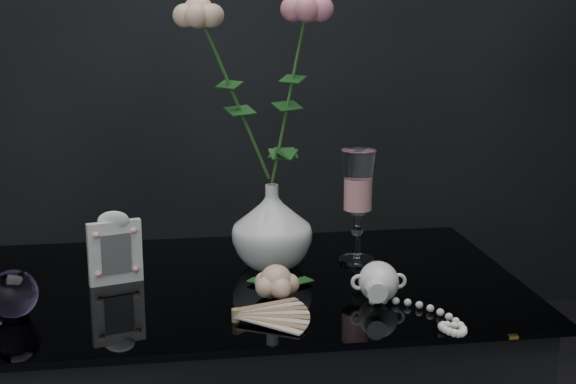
{
  "coord_description": "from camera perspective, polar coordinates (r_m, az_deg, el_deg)",
  "views": [
    {
      "loc": [
        -0.09,
        -1.31,
        1.25
      ],
      "look_at": [
        0.12,
        0.06,
        0.92
      ],
      "focal_mm": 50.0,
      "sensor_mm": 36.0,
      "label": 1
    }
  ],
  "objects": [
    {
      "name": "roses",
      "position": [
        1.44,
        -2.0,
        8.07
      ],
      "size": [
        0.27,
        0.12,
        0.4
      ],
      "color": "beige",
      "rests_on": "vase"
    },
    {
      "name": "paper_fan",
      "position": [
        1.27,
        -3.72,
        -8.66
      ],
      "size": [
        0.26,
        0.23,
        0.02
      ],
      "primitive_type": null,
      "rotation": [
        0.0,
        0.0,
        -0.21
      ],
      "color": "beige",
      "rests_on": "table"
    },
    {
      "name": "vase",
      "position": [
        1.5,
        -1.15,
        -2.43
      ],
      "size": [
        0.16,
        0.16,
        0.16
      ],
      "primitive_type": "imported",
      "rotation": [
        0.0,
        0.0,
        0.03
      ],
      "color": "white",
      "rests_on": "table"
    },
    {
      "name": "wine_glass",
      "position": [
        1.53,
        4.97,
        -1.04
      ],
      "size": [
        0.07,
        0.07,
        0.22
      ],
      "primitive_type": null,
      "rotation": [
        0.0,
        0.0,
        -0.07
      ],
      "color": "white",
      "rests_on": "table"
    },
    {
      "name": "picture_frame",
      "position": [
        1.45,
        -12.22,
        -3.87
      ],
      "size": [
        0.12,
        0.1,
        0.13
      ],
      "primitive_type": null,
      "rotation": [
        0.0,
        0.0,
        0.29
      ],
      "color": "white",
      "rests_on": "table"
    },
    {
      "name": "loose_rose",
      "position": [
        1.36,
        -0.86,
        -6.38
      ],
      "size": [
        0.14,
        0.18,
        0.06
      ],
      "primitive_type": null,
      "rotation": [
        0.0,
        0.0,
        -0.06
      ],
      "color": "#DCB08E",
      "rests_on": "table"
    },
    {
      "name": "paperweight",
      "position": [
        1.35,
        -18.94,
        -6.86
      ],
      "size": [
        0.09,
        0.09,
        0.08
      ],
      "primitive_type": null,
      "rotation": [
        0.0,
        0.0,
        0.26
      ],
      "color": "#9E74BD",
      "rests_on": "table"
    },
    {
      "name": "pearl_jar",
      "position": [
        1.36,
        6.47,
        -6.22
      ],
      "size": [
        0.25,
        0.26,
        0.07
      ],
      "primitive_type": null,
      "rotation": [
        0.0,
        0.0,
        -0.07
      ],
      "color": "white",
      "rests_on": "table"
    }
  ]
}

